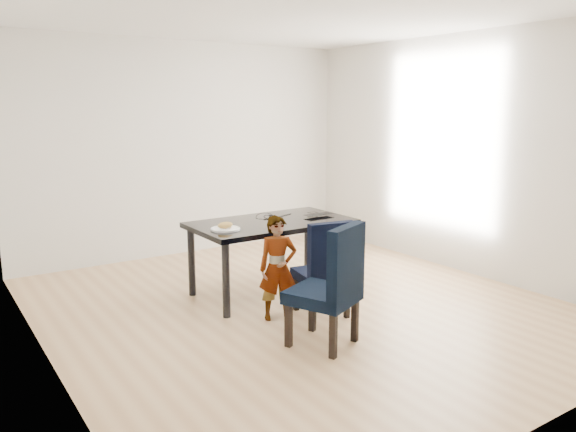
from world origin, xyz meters
TOP-DOWN VIEW (x-y plane):
  - floor at (0.00, 0.00)m, footprint 4.50×5.00m
  - ceiling at (0.00, 0.00)m, footprint 4.50×5.00m
  - wall_back at (0.00, 2.50)m, footprint 4.50×0.01m
  - wall_front at (0.00, -2.50)m, footprint 4.50×0.01m
  - wall_left at (-2.25, 0.00)m, footprint 0.01×5.00m
  - wall_right at (2.25, 0.00)m, footprint 0.01×5.00m
  - dining_table at (0.00, 0.50)m, footprint 1.60×0.90m
  - chair_left at (-0.35, -0.82)m, footprint 0.64×0.65m
  - chair_right at (0.04, -0.28)m, footprint 0.50×0.52m
  - child at (-0.35, -0.15)m, footprint 0.40×0.34m
  - plate at (-0.58, 0.39)m, footprint 0.29×0.29m
  - sandwich at (-0.58, 0.39)m, footprint 0.17×0.11m
  - laptop at (0.54, 0.47)m, footprint 0.33×0.22m
  - cable_tangle at (0.07, 0.64)m, footprint 0.15×0.15m

SIDE VIEW (x-z plane):
  - floor at x=0.00m, z-range -0.01..0.00m
  - dining_table at x=0.00m, z-range 0.00..0.75m
  - chair_right at x=0.04m, z-range 0.00..0.90m
  - child at x=-0.35m, z-range 0.00..0.94m
  - chair_left at x=-0.35m, z-range 0.00..1.00m
  - cable_tangle at x=0.07m, z-range 0.75..0.76m
  - plate at x=-0.58m, z-range 0.75..0.77m
  - laptop at x=0.54m, z-range 0.75..0.78m
  - sandwich at x=-0.58m, z-range 0.77..0.83m
  - wall_back at x=0.00m, z-range 0.00..2.70m
  - wall_front at x=0.00m, z-range 0.00..2.70m
  - wall_left at x=-2.25m, z-range 0.00..2.70m
  - wall_right at x=2.25m, z-range 0.00..2.70m
  - ceiling at x=0.00m, z-range 2.70..2.71m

